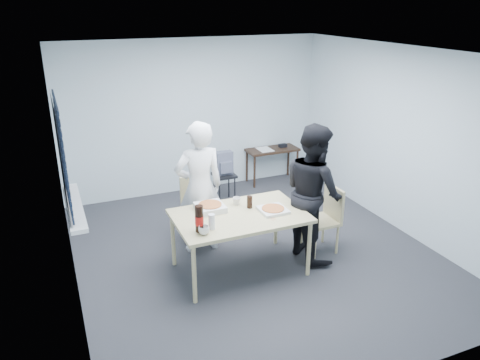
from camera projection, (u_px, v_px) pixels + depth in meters
name	position (u px, v px, depth m)	size (l,w,h in m)	color
room	(64.00, 162.00, 5.28)	(5.00, 5.00, 5.00)	#2B2A2F
dining_table	(240.00, 219.00, 5.60)	(1.56, 0.99, 0.76)	#CDBC87
chair_far	(197.00, 203.00, 6.49)	(0.42, 0.42, 0.89)	#CDBC87
chair_right	(326.00, 214.00, 6.16)	(0.42, 0.42, 0.89)	#CDBC87
person_white	(199.00, 188.00, 6.04)	(0.65, 0.42, 1.77)	white
person_black	(313.00, 192.00, 5.91)	(0.86, 0.47, 1.77)	black
side_table	(272.00, 153.00, 8.52)	(0.94, 0.42, 0.63)	#302012
stool	(224.00, 180.00, 7.71)	(0.35, 0.35, 0.48)	black
backpack	(224.00, 163.00, 7.59)	(0.27, 0.20, 0.38)	slate
pizza_box_a	(210.00, 207.00, 5.68)	(0.33, 0.33, 0.08)	silver
pizza_box_b	(273.00, 210.00, 5.66)	(0.32, 0.32, 0.05)	silver
mug_a	(204.00, 230.00, 5.09)	(0.12, 0.12, 0.10)	silver
mug_b	(237.00, 201.00, 5.83)	(0.10, 0.10, 0.09)	silver
cola_glass	(250.00, 202.00, 5.73)	(0.07, 0.07, 0.15)	black
soda_bottle	(199.00, 219.00, 5.12)	(0.10, 0.10, 0.31)	black
plastic_cups	(212.00, 222.00, 5.20)	(0.07, 0.07, 0.18)	silver
rubber_band	(273.00, 219.00, 5.45)	(0.05, 0.05, 0.00)	red
papers	(265.00, 149.00, 8.44)	(0.24, 0.33, 0.01)	white
black_box	(283.00, 146.00, 8.57)	(0.14, 0.10, 0.06)	black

